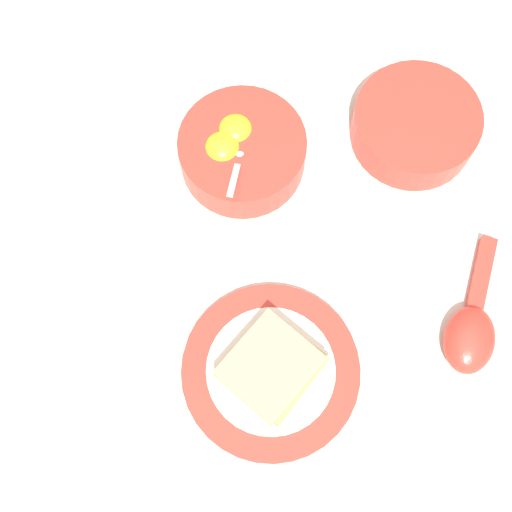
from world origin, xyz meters
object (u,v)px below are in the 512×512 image
object	(u,v)px
toast_sandwich	(272,367)
congee_bowl	(415,124)
egg_bowl	(242,151)
soup_spoon	(471,330)
toast_plate	(271,371)

from	to	relation	value
toast_sandwich	congee_bowl	distance (m)	0.35
egg_bowl	congee_bowl	bearing A→B (deg)	177.04
egg_bowl	soup_spoon	bearing A→B (deg)	127.21
egg_bowl	toast_sandwich	xyz separation A→B (m)	(0.02, 0.26, -0.00)
soup_spoon	congee_bowl	distance (m)	0.26
soup_spoon	congee_bowl	bearing A→B (deg)	-92.41
egg_bowl	congee_bowl	size ratio (longest dim) A/B	1.00
egg_bowl	toast_plate	bearing A→B (deg)	84.47
egg_bowl	soup_spoon	xyz separation A→B (m)	(-0.20, 0.27, -0.01)
toast_sandwich	egg_bowl	bearing A→B (deg)	-95.39
toast_plate	soup_spoon	distance (m)	0.23
soup_spoon	congee_bowl	xyz separation A→B (m)	(-0.01, -0.26, 0.01)
soup_spoon	egg_bowl	bearing A→B (deg)	-52.79
toast_plate	congee_bowl	xyz separation A→B (m)	(-0.24, -0.25, 0.02)
egg_bowl	toast_sandwich	world-z (taller)	egg_bowl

